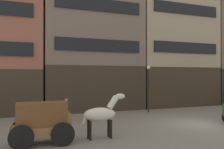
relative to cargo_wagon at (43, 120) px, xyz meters
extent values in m
plane|color=slate|center=(10.38, 1.10, -1.15)|extent=(120.00, 120.00, 0.00)
cube|color=#33281E|center=(5.71, 11.54, 0.92)|extent=(9.30, 5.98, 4.14)
cube|color=#66564C|center=(5.71, 11.54, 6.54)|extent=(9.30, 5.98, 7.11)
cube|color=black|center=(5.71, 8.49, 4.77)|extent=(7.81, 0.12, 1.10)
cube|color=black|center=(5.71, 8.49, 8.32)|extent=(7.81, 0.12, 1.10)
cube|color=#33281E|center=(15.07, 11.54, 0.91)|extent=(9.12, 5.98, 4.11)
cube|color=gray|center=(15.07, 11.54, 8.88)|extent=(9.12, 5.98, 11.84)
cube|color=black|center=(15.07, 8.49, 4.93)|extent=(7.66, 0.12, 1.10)
cube|color=black|center=(15.07, 8.49, 8.88)|extent=(7.66, 0.12, 1.10)
cube|color=brown|center=(-0.05, 0.00, -0.45)|extent=(2.75, 1.40, 0.36)
cube|color=brown|center=(-0.05, 0.00, 0.28)|extent=(2.34, 1.19, 1.10)
cube|color=brown|center=(1.10, -0.04, 0.03)|extent=(0.44, 1.05, 0.50)
cylinder|color=black|center=(0.88, 0.68, -0.60)|extent=(1.10, 0.12, 1.10)
cylinder|color=black|center=(0.82, -0.74, -0.60)|extent=(1.10, 0.12, 1.10)
cylinder|color=black|center=(-0.92, 0.75, -0.60)|extent=(1.10, 0.12, 1.10)
cylinder|color=black|center=(-0.98, -0.67, -0.60)|extent=(1.10, 0.12, 1.10)
ellipsoid|color=beige|center=(2.85, 0.00, 0.10)|extent=(1.72, 0.67, 0.70)
cylinder|color=beige|center=(3.57, -0.03, 0.70)|extent=(0.68, 0.35, 0.76)
ellipsoid|color=beige|center=(3.97, -0.04, 1.00)|extent=(0.57, 0.26, 0.30)
cylinder|color=beige|center=(2.04, 0.03, -0.05)|extent=(0.27, 0.11, 0.65)
cylinder|color=black|center=(3.41, 0.16, -0.67)|extent=(0.14, 0.14, 0.95)
cylinder|color=black|center=(3.39, -0.20, -0.67)|extent=(0.14, 0.14, 0.95)
cylinder|color=black|center=(2.31, 0.20, -0.67)|extent=(0.14, 0.14, 0.95)
cylinder|color=black|center=(2.29, -0.16, -0.67)|extent=(0.14, 0.14, 0.95)
cylinder|color=#38332D|center=(1.91, 4.61, -0.72)|extent=(0.16, 0.16, 0.85)
cylinder|color=#38332D|center=(2.11, 4.61, -0.72)|extent=(0.16, 0.16, 0.85)
cylinder|color=#38332D|center=(2.01, 4.61, 0.01)|extent=(0.50, 0.50, 0.62)
sphere|color=tan|center=(2.01, 4.61, 0.45)|extent=(0.22, 0.22, 0.22)
cylinder|color=#38332D|center=(2.01, 4.61, 0.55)|extent=(0.28, 0.28, 0.02)
cylinder|color=#38332D|center=(2.01, 4.61, 0.60)|extent=(0.18, 0.18, 0.09)
cylinder|color=black|center=(9.78, 7.06, 0.75)|extent=(0.12, 0.12, 3.80)
sphere|color=silver|center=(9.78, 7.06, 2.81)|extent=(0.32, 0.32, 0.32)
camera|label=1|loc=(-1.23, -12.10, 2.12)|focal=39.62mm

